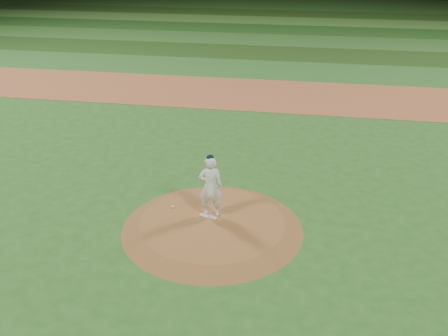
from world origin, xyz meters
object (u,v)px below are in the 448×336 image
Objects in this scene: rosin_bag at (173,207)px; pitcher_on_mound at (211,186)px; pitching_rubber at (208,217)px; pitchers_mound at (212,225)px.

pitcher_on_mound is at bearing -10.05° from rosin_bag.
pitching_rubber is 1.28m from rosin_bag.
pitchers_mound is 2.72× the size of pitcher_on_mound.
pitching_rubber is at bearing 128.93° from pitchers_mound.
rosin_bag is (-1.22, 0.37, 0.01)m from pitching_rubber.
pitchers_mound is at bearing -23.08° from rosin_bag.
pitching_rubber is at bearing -16.96° from rosin_bag.
pitchers_mound is at bearing -71.88° from pitcher_on_mound.
pitchers_mound is 9.69× the size of pitching_rubber.
pitcher_on_mound is at bearing 84.51° from pitching_rubber.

